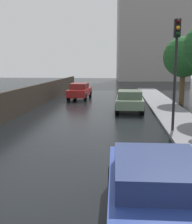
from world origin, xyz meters
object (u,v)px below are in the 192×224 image
at_px(car_red_far_ahead, 80,91).
at_px(traffic_light, 176,55).
at_px(car_blue_mid_road, 157,190).
at_px(street_tree_near, 184,57).
at_px(car_green_near_kerb, 130,100).

xyz_separation_m(car_red_far_ahead, traffic_light, (6.05, -12.24, 2.69)).
xyz_separation_m(car_blue_mid_road, street_tree_near, (4.03, 17.17, 2.88)).
distance_m(car_green_near_kerb, car_blue_mid_road, 13.41).
relative_size(car_red_far_ahead, street_tree_near, 0.84).
bearing_deg(street_tree_near, car_blue_mid_road, -103.20).
bearing_deg(car_blue_mid_road, street_tree_near, 75.31).
height_order(car_blue_mid_road, traffic_light, traffic_light).
distance_m(car_green_near_kerb, traffic_light, 6.75).
distance_m(car_red_far_ahead, traffic_light, 13.92).
relative_size(car_green_near_kerb, street_tree_near, 0.76).
distance_m(car_blue_mid_road, car_red_far_ahead, 20.21).
bearing_deg(car_green_near_kerb, car_red_far_ahead, 125.31).
height_order(car_blue_mid_road, street_tree_near, street_tree_near).
xyz_separation_m(car_green_near_kerb, car_red_far_ahead, (-4.29, 6.32, 0.01)).
distance_m(car_blue_mid_road, traffic_light, 8.12).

